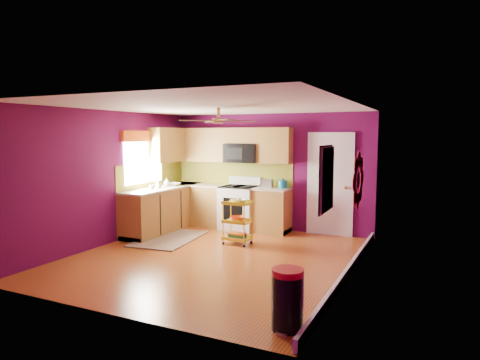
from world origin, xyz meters
The scene contains 18 objects.
ground centered at (0.00, 0.00, 0.00)m, with size 5.00×5.00×0.00m, color brown.
room_envelope centered at (0.03, 0.00, 1.63)m, with size 4.54×5.04×2.52m.
lower_cabinets centered at (-1.35, 1.82, 0.43)m, with size 2.81×2.31×0.94m.
electric_range centered at (-0.55, 2.17, 0.48)m, with size 0.76×0.66×1.13m.
upper_cabinetry centered at (-1.24, 2.17, 1.80)m, with size 2.80×2.30×1.26m.
left_window centered at (-2.22, 1.05, 1.74)m, with size 0.08×1.35×1.08m.
panel_door centered at (1.35, 2.47, 1.02)m, with size 0.95×0.11×2.15m.
right_wall_art centered at (2.23, -0.34, 1.44)m, with size 0.04×2.74×1.04m.
ceiling_fan centered at (0.00, 0.20, 2.29)m, with size 1.01×1.01×0.26m.
shag_rug centered at (-1.41, 0.75, 0.01)m, with size 1.00×1.64×0.02m, color black.
rolling_cart centered at (-0.02, 0.98, 0.46)m, with size 0.50×0.37×0.89m.
trash_can centered at (1.98, -1.98, 0.32)m, with size 0.37×0.39×0.65m.
teal_kettle centered at (0.40, 2.26, 1.02)m, with size 0.18×0.18×0.21m.
toaster centered at (0.07, 2.25, 1.03)m, with size 0.22×0.15×0.18m, color beige.
soap_bottle_a centered at (-1.96, 1.17, 1.03)m, with size 0.08×0.09×0.19m, color #EA3F72.
soap_bottle_b centered at (-1.97, 1.49, 1.03)m, with size 0.14×0.14×0.18m, color white.
counter_dish centered at (-1.90, 1.68, 0.97)m, with size 0.25×0.25×0.06m, color white.
counter_cup centered at (-1.95, 0.93, 0.99)m, with size 0.12×0.12×0.09m, color white.
Camera 1 is at (3.39, -6.11, 2.04)m, focal length 32.00 mm.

